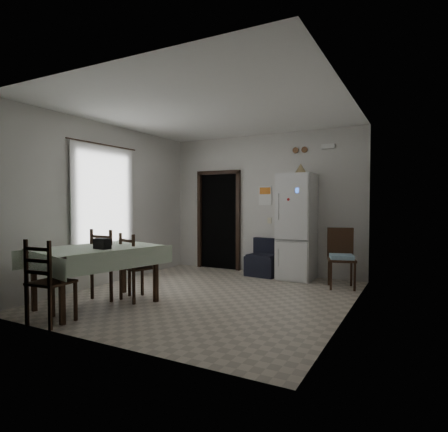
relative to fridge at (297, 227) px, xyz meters
name	(u,v)px	position (x,y,z in m)	size (l,w,h in m)	color
ground	(209,296)	(-0.83, -1.93, -1.01)	(4.50, 4.50, 0.00)	#B3A592
ceiling	(209,111)	(-0.83, -1.93, 1.89)	(4.20, 4.50, 0.02)	white
wall_back	(263,204)	(-0.83, 0.32, 0.44)	(4.20, 0.02, 2.90)	silver
wall_front	(100,206)	(-0.83, -4.18, 0.44)	(4.20, 0.02, 2.90)	silver
wall_left	(110,204)	(-2.93, -1.93, 0.44)	(0.02, 4.50, 2.90)	silver
wall_right	(348,205)	(1.27, -1.93, 0.44)	(0.02, 4.50, 2.90)	silver
doorway	(224,221)	(-1.88, 0.52, 0.05)	(1.06, 0.52, 2.22)	black
window_recess	(100,198)	(-2.98, -2.13, 0.54)	(0.10, 1.20, 1.60)	silver
curtain	(104,198)	(-2.87, -2.13, 0.54)	(0.02, 1.45, 1.85)	silver
curtain_rod	(104,145)	(-2.86, -2.13, 1.49)	(0.02, 0.02, 1.60)	black
calendar	(265,196)	(-0.78, 0.31, 0.61)	(0.28, 0.02, 0.40)	white
calendar_image	(265,191)	(-0.78, 0.30, 0.71)	(0.24, 0.01, 0.14)	orange
light_switch	(269,221)	(-0.68, 0.31, 0.09)	(0.08, 0.02, 0.12)	beige
vent_left	(296,150)	(-0.13, 0.30, 1.51)	(0.12, 0.12, 0.03)	brown
vent_right	(304,150)	(0.05, 0.30, 1.51)	(0.12, 0.12, 0.03)	brown
emergency_light	(328,146)	(0.52, 0.28, 1.54)	(0.25, 0.07, 0.09)	white
fridge	(297,227)	(0.00, 0.00, 0.00)	(0.66, 0.66, 2.03)	silver
tan_cone	(301,169)	(0.07, -0.02, 1.11)	(0.23, 0.23, 0.19)	tan
navy_seat	(264,257)	(-0.68, 0.00, -0.64)	(0.61, 0.59, 0.74)	black
corner_chair	(341,258)	(0.91, -0.39, -0.50)	(0.45, 0.45, 1.03)	black
dining_table	(97,277)	(-1.94, -3.18, -0.59)	(1.06, 1.62, 0.85)	#AFC3A7
black_bag	(102,244)	(-1.72, -3.29, -0.09)	(0.22, 0.13, 0.15)	black
dining_chair_far_left	(111,263)	(-2.13, -2.73, -0.48)	(0.46, 0.46, 1.07)	black
dining_chair_far_right	(138,266)	(-1.67, -2.63, -0.50)	(0.44, 0.44, 1.02)	black
dining_chair_near_head	(51,281)	(-1.86, -3.99, -0.49)	(0.45, 0.45, 1.04)	black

